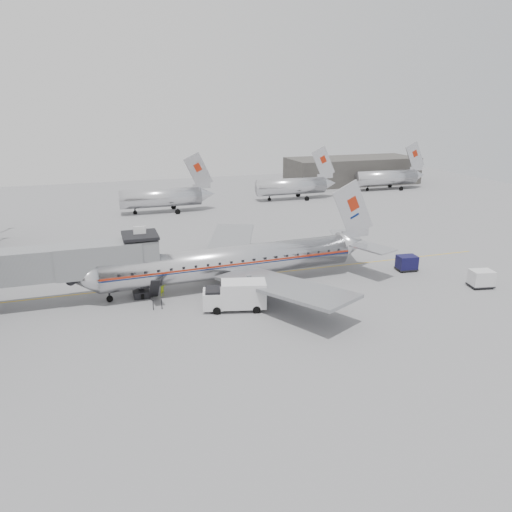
{
  "coord_description": "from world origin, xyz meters",
  "views": [
    {
      "loc": [
        -12.86,
        -44.53,
        18.99
      ],
      "look_at": [
        2.71,
        3.06,
        3.2
      ],
      "focal_mm": 35.0,
      "sensor_mm": 36.0,
      "label": 1
    }
  ],
  "objects_px": {
    "baggage_cart_white": "(481,278)",
    "airliner": "(236,261)",
    "service_van": "(235,295)",
    "baggage_cart_navy": "(407,263)",
    "ramp_worker": "(162,288)"
  },
  "relations": [
    {
      "from": "baggage_cart_navy",
      "to": "baggage_cart_white",
      "type": "height_order",
      "value": "baggage_cart_white"
    },
    {
      "from": "baggage_cart_navy",
      "to": "service_van",
      "type": "bearing_deg",
      "value": -162.45
    },
    {
      "from": "baggage_cart_white",
      "to": "service_van",
      "type": "bearing_deg",
      "value": -175.01
    },
    {
      "from": "baggage_cart_navy",
      "to": "ramp_worker",
      "type": "height_order",
      "value": "baggage_cart_navy"
    },
    {
      "from": "airliner",
      "to": "baggage_cart_white",
      "type": "xyz_separation_m",
      "value": [
        24.34,
        -8.71,
        -1.67
      ]
    },
    {
      "from": "baggage_cart_navy",
      "to": "baggage_cart_white",
      "type": "xyz_separation_m",
      "value": [
        4.29,
        -7.08,
        0.04
      ]
    },
    {
      "from": "baggage_cart_white",
      "to": "airliner",
      "type": "bearing_deg",
      "value": 170.62
    },
    {
      "from": "service_van",
      "to": "baggage_cart_navy",
      "type": "bearing_deg",
      "value": 25.93
    },
    {
      "from": "service_van",
      "to": "baggage_cart_navy",
      "type": "relative_size",
      "value": 2.58
    },
    {
      "from": "airliner",
      "to": "service_van",
      "type": "bearing_deg",
      "value": -109.34
    },
    {
      "from": "service_van",
      "to": "ramp_worker",
      "type": "height_order",
      "value": "service_van"
    },
    {
      "from": "baggage_cart_white",
      "to": "ramp_worker",
      "type": "distance_m",
      "value": 33.26
    },
    {
      "from": "airliner",
      "to": "service_van",
      "type": "height_order",
      "value": "airliner"
    },
    {
      "from": "baggage_cart_navy",
      "to": "baggage_cart_white",
      "type": "distance_m",
      "value": 8.28
    },
    {
      "from": "airliner",
      "to": "baggage_cart_white",
      "type": "distance_m",
      "value": 25.9
    }
  ]
}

